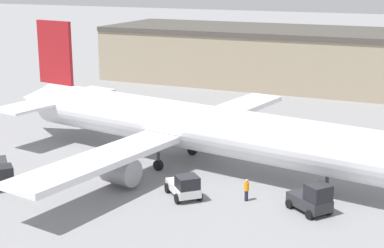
% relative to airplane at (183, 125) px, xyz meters
% --- Properties ---
extents(ground_plane, '(400.00, 400.00, 0.00)m').
position_rel_airplane_xyz_m(ground_plane, '(0.96, -0.16, -3.49)').
color(ground_plane, gray).
extents(terminal_building, '(65.93, 17.32, 8.24)m').
position_rel_airplane_xyz_m(terminal_building, '(3.74, 40.53, 0.63)').
color(terminal_building, gray).
rests_on(terminal_building, ground_plane).
extents(airplane, '(41.72, 35.25, 11.77)m').
position_rel_airplane_xyz_m(airplane, '(0.00, 0.00, 0.00)').
color(airplane, white).
rests_on(airplane, ground_plane).
extents(ground_crew_worker, '(0.37, 0.37, 1.69)m').
position_rel_airplane_xyz_m(ground_crew_worker, '(7.91, -5.91, -2.59)').
color(ground_crew_worker, '#1E2338').
rests_on(ground_crew_worker, ground_plane).
extents(baggage_tug, '(3.54, 3.31, 2.26)m').
position_rel_airplane_xyz_m(baggage_tug, '(12.82, -6.14, -2.47)').
color(baggage_tug, '#2D2D33').
rests_on(baggage_tug, ground_plane).
extents(belt_loader_truck, '(3.79, 3.68, 1.99)m').
position_rel_airplane_xyz_m(belt_loader_truck, '(-10.57, -10.99, -2.56)').
color(belt_loader_truck, beige).
rests_on(belt_loader_truck, ground_plane).
extents(pushback_tug, '(3.60, 3.63, 1.92)m').
position_rel_airplane_xyz_m(pushback_tug, '(3.50, -7.23, -2.58)').
color(pushback_tug, silver).
rests_on(pushback_tug, ground_plane).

